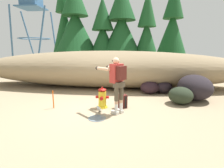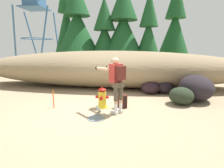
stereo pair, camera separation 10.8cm
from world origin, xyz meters
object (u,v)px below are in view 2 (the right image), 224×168
Objects in this scene: fire_hydrant at (102,98)px; watchtower at (34,0)px; utility_worker at (116,79)px; spare_backpack at (122,101)px; boulder_small at (165,87)px; boulder_outlier at (151,87)px; boulder_mid at (181,96)px; boulder_large at (196,87)px; survey_stake at (53,99)px.

watchtower is (-9.38, 12.67, 6.56)m from fire_hydrant.
utility_worker reaches higher than spare_backpack.
boulder_outlier is at bearing -164.16° from boulder_small.
boulder_mid is 0.09× the size of watchtower.
boulder_mid is 1.10× the size of boulder_small.
watchtower is at bearing 126.52° from fire_hydrant.
boulder_mid is (-0.69, -0.66, -0.18)m from boulder_large.
fire_hydrant reaches higher than boulder_outlier.
utility_worker is 2.18× the size of boulder_small.
utility_worker reaches higher than boulder_mid.
fire_hydrant is 0.83× the size of boulder_mid.
spare_backpack is at bearing 4.64° from fire_hydrant.
survey_stake reaches higher than spare_backpack.
watchtower reaches higher than boulder_small.
boulder_large is at bearing -82.96° from spare_backpack.
survey_stake is (7.79, -12.92, -6.58)m from watchtower.
boulder_large reaches higher than fire_hydrant.
boulder_large reaches higher than boulder_outlier.
survey_stake is (-3.99, -2.50, 0.02)m from boulder_small.
watchtower is (-11.78, 10.42, 6.60)m from boulder_small.
boulder_large is 1.88× the size of boulder_mid.
utility_worker is 17.43m from watchtower.
boulder_small is (2.40, 2.25, -0.04)m from fire_hydrant.
spare_backpack is 0.05× the size of watchtower.
fire_hydrant is at bearing -136.85° from boulder_small.
boulder_large is at bearing -23.78° from boulder_outlier.
fire_hydrant is 1.17× the size of survey_stake.
utility_worker is at bearing -116.46° from boulder_outlier.
survey_stake is at bearing -145.44° from boulder_outlier.
spare_backpack is (0.14, 0.51, -0.86)m from utility_worker.
watchtower is 16.46m from survey_stake.
utility_worker is 1.05× the size of boulder_large.
survey_stake is at bearing -147.98° from boulder_small.
boulder_large reaches higher than boulder_small.
boulder_large is at bearing 17.80° from survey_stake.
boulder_large reaches higher than survey_stake.
boulder_outlier is 4.09m from survey_stake.
boulder_large is at bearing -41.73° from boulder_small.
boulder_small is 0.93× the size of boulder_outlier.
boulder_small is at bearing -56.74° from spare_backpack.
boulder_large is 0.18× the size of watchtower.
spare_backpack is 0.61× the size of boulder_small.
watchtower reaches higher than survey_stake.
utility_worker is at bearing -41.38° from fire_hydrant.
watchtower is at bearing -11.34° from utility_worker.
boulder_large is 5.25m from survey_stake.
boulder_mid is (2.05, 0.65, 0.09)m from spare_backpack.
watchtower is at bearing 20.15° from spare_backpack.
fire_hydrant is at bearing -165.55° from boulder_mid.
fire_hydrant is at bearing 76.26° from spare_backpack.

